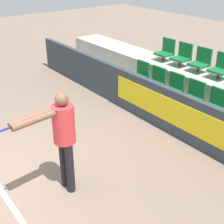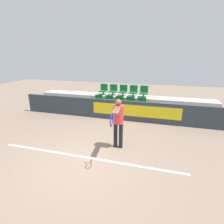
# 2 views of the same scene
# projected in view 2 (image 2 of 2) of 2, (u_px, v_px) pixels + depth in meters

# --- Properties ---
(ground_plane) EXTENTS (30.00, 30.00, 0.00)m
(ground_plane) POSITION_uv_depth(u_px,v_px,m) (84.00, 160.00, 5.14)
(ground_plane) COLOR #7A6656
(court_baseline) EXTENTS (5.84, 0.08, 0.01)m
(court_baseline) POSITION_uv_depth(u_px,v_px,m) (86.00, 157.00, 5.28)
(court_baseline) COLOR white
(court_baseline) RESTS_ON ground
(barrier_wall) EXTENTS (9.79, 0.14, 0.96)m
(barrier_wall) POSITION_uv_depth(u_px,v_px,m) (116.00, 110.00, 8.30)
(barrier_wall) COLOR #2D3842
(barrier_wall) RESTS_ON ground
(bleacher_tier_front) EXTENTS (9.39, 0.87, 0.44)m
(bleacher_tier_front) POSITION_uv_depth(u_px,v_px,m) (118.00, 112.00, 8.86)
(bleacher_tier_front) COLOR #ADA89E
(bleacher_tier_front) RESTS_ON ground
(bleacher_tier_middle) EXTENTS (9.39, 0.87, 0.87)m
(bleacher_tier_middle) POSITION_uv_depth(u_px,v_px,m) (122.00, 103.00, 9.59)
(bleacher_tier_middle) COLOR #ADA89E
(bleacher_tier_middle) RESTS_ON ground
(stadium_chair_0) EXTENTS (0.41, 0.37, 0.56)m
(stadium_chair_0) POSITION_uv_depth(u_px,v_px,m) (98.00, 101.00, 9.11)
(stadium_chair_0) COLOR #333333
(stadium_chair_0) RESTS_ON bleacher_tier_front
(stadium_chair_1) EXTENTS (0.41, 0.37, 0.56)m
(stadium_chair_1) POSITION_uv_depth(u_px,v_px,m) (109.00, 101.00, 8.96)
(stadium_chair_1) COLOR #333333
(stadium_chair_1) RESTS_ON bleacher_tier_front
(stadium_chair_2) EXTENTS (0.41, 0.37, 0.56)m
(stadium_chair_2) POSITION_uv_depth(u_px,v_px,m) (119.00, 102.00, 8.82)
(stadium_chair_2) COLOR #333333
(stadium_chair_2) RESTS_ON bleacher_tier_front
(stadium_chair_3) EXTENTS (0.41, 0.37, 0.56)m
(stadium_chair_3) POSITION_uv_depth(u_px,v_px,m) (130.00, 103.00, 8.67)
(stadium_chair_3) COLOR #333333
(stadium_chair_3) RESTS_ON bleacher_tier_front
(stadium_chair_4) EXTENTS (0.41, 0.37, 0.56)m
(stadium_chair_4) POSITION_uv_depth(u_px,v_px,m) (141.00, 104.00, 8.52)
(stadium_chair_4) COLOR #333333
(stadium_chair_4) RESTS_ON bleacher_tier_front
(stadium_chair_5) EXTENTS (0.41, 0.37, 0.56)m
(stadium_chair_5) POSITION_uv_depth(u_px,v_px,m) (104.00, 89.00, 9.78)
(stadium_chair_5) COLOR #333333
(stadium_chair_5) RESTS_ON bleacher_tier_middle
(stadium_chair_6) EXTENTS (0.41, 0.37, 0.56)m
(stadium_chair_6) POSITION_uv_depth(u_px,v_px,m) (113.00, 90.00, 9.63)
(stadium_chair_6) COLOR #333333
(stadium_chair_6) RESTS_ON bleacher_tier_middle
(stadium_chair_7) EXTENTS (0.41, 0.37, 0.56)m
(stadium_chair_7) POSITION_uv_depth(u_px,v_px,m) (123.00, 91.00, 9.48)
(stadium_chair_7) COLOR #333333
(stadium_chair_7) RESTS_ON bleacher_tier_middle
(stadium_chair_8) EXTENTS (0.41, 0.37, 0.56)m
(stadium_chair_8) POSITION_uv_depth(u_px,v_px,m) (133.00, 91.00, 9.33)
(stadium_chair_8) COLOR #333333
(stadium_chair_8) RESTS_ON bleacher_tier_middle
(stadium_chair_9) EXTENTS (0.41, 0.37, 0.56)m
(stadium_chair_9) POSITION_uv_depth(u_px,v_px,m) (144.00, 92.00, 9.18)
(stadium_chair_9) COLOR #333333
(stadium_chair_9) RESTS_ON bleacher_tier_middle
(tennis_player) EXTENTS (0.34, 1.56, 1.65)m
(tennis_player) POSITION_uv_depth(u_px,v_px,m) (118.00, 119.00, 5.51)
(tennis_player) COLOR black
(tennis_player) RESTS_ON ground
(tennis_ball) EXTENTS (0.07, 0.07, 0.07)m
(tennis_ball) POSITION_uv_depth(u_px,v_px,m) (86.00, 161.00, 5.03)
(tennis_ball) COLOR #CCDB33
(tennis_ball) RESTS_ON ground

